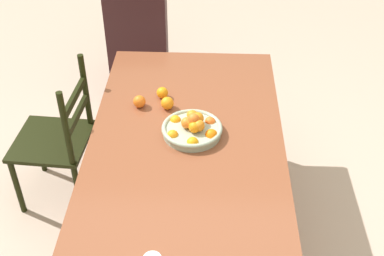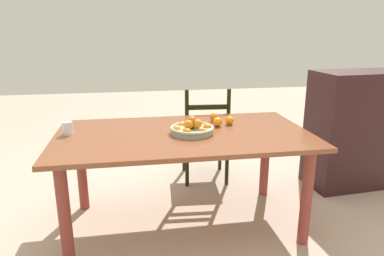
{
  "view_description": "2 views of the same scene",
  "coord_description": "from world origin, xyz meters",
  "px_view_note": "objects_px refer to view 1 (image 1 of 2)",
  "views": [
    {
      "loc": [
        -2.01,
        -0.11,
        2.41
      ],
      "look_at": [
        0.06,
        -0.03,
        0.78
      ],
      "focal_mm": 47.26,
      "sensor_mm": 36.0,
      "label": 1
    },
    {
      "loc": [
        -0.35,
        -2.41,
        1.48
      ],
      "look_at": [
        0.06,
        -0.03,
        0.78
      ],
      "focal_mm": 32.85,
      "sensor_mm": 36.0,
      "label": 2
    }
  ],
  "objects_px": {
    "chair_near_window": "(58,141)",
    "cabinet": "(139,24)",
    "dining_table": "(186,155)",
    "fruit_bowl": "(193,128)",
    "orange_loose_0": "(167,103)",
    "orange_loose_2": "(162,93)",
    "orange_loose_1": "(139,102)"
  },
  "relations": [
    {
      "from": "chair_near_window",
      "to": "cabinet",
      "type": "height_order",
      "value": "cabinet"
    },
    {
      "from": "dining_table",
      "to": "orange_loose_2",
      "type": "distance_m",
      "value": 0.44
    },
    {
      "from": "cabinet",
      "to": "orange_loose_0",
      "type": "bearing_deg",
      "value": -170.43
    },
    {
      "from": "orange_loose_2",
      "to": "fruit_bowl",
      "type": "bearing_deg",
      "value": -150.41
    },
    {
      "from": "dining_table",
      "to": "orange_loose_1",
      "type": "distance_m",
      "value": 0.43
    },
    {
      "from": "chair_near_window",
      "to": "orange_loose_1",
      "type": "height_order",
      "value": "chair_near_window"
    },
    {
      "from": "fruit_bowl",
      "to": "orange_loose_2",
      "type": "distance_m",
      "value": 0.38
    },
    {
      "from": "fruit_bowl",
      "to": "orange_loose_1",
      "type": "bearing_deg",
      "value": 52.75
    },
    {
      "from": "dining_table",
      "to": "cabinet",
      "type": "distance_m",
      "value": 1.75
    },
    {
      "from": "dining_table",
      "to": "cabinet",
      "type": "bearing_deg",
      "value": 15.43
    },
    {
      "from": "orange_loose_0",
      "to": "chair_near_window",
      "type": "bearing_deg",
      "value": 85.84
    },
    {
      "from": "chair_near_window",
      "to": "orange_loose_2",
      "type": "distance_m",
      "value": 0.73
    },
    {
      "from": "fruit_bowl",
      "to": "orange_loose_2",
      "type": "relative_size",
      "value": 4.81
    },
    {
      "from": "dining_table",
      "to": "fruit_bowl",
      "type": "bearing_deg",
      "value": -27.27
    },
    {
      "from": "chair_near_window",
      "to": "fruit_bowl",
      "type": "height_order",
      "value": "chair_near_window"
    },
    {
      "from": "orange_loose_0",
      "to": "orange_loose_2",
      "type": "height_order",
      "value": "orange_loose_0"
    },
    {
      "from": "dining_table",
      "to": "orange_loose_1",
      "type": "relative_size",
      "value": 25.88
    },
    {
      "from": "fruit_bowl",
      "to": "orange_loose_2",
      "type": "xyz_separation_m",
      "value": [
        0.33,
        0.19,
        -0.01
      ]
    },
    {
      "from": "chair_near_window",
      "to": "orange_loose_2",
      "type": "height_order",
      "value": "chair_near_window"
    },
    {
      "from": "orange_loose_0",
      "to": "cabinet",
      "type": "bearing_deg",
      "value": 13.84
    },
    {
      "from": "fruit_bowl",
      "to": "orange_loose_1",
      "type": "relative_size",
      "value": 4.53
    },
    {
      "from": "dining_table",
      "to": "orange_loose_0",
      "type": "bearing_deg",
      "value": 22.94
    },
    {
      "from": "orange_loose_0",
      "to": "fruit_bowl",
      "type": "bearing_deg",
      "value": -146.15
    },
    {
      "from": "orange_loose_2",
      "to": "orange_loose_0",
      "type": "bearing_deg",
      "value": -160.69
    },
    {
      "from": "dining_table",
      "to": "chair_near_window",
      "type": "distance_m",
      "value": 0.89
    },
    {
      "from": "chair_near_window",
      "to": "orange_loose_0",
      "type": "height_order",
      "value": "chair_near_window"
    },
    {
      "from": "cabinet",
      "to": "dining_table",
      "type": "bearing_deg",
      "value": -168.84
    },
    {
      "from": "chair_near_window",
      "to": "orange_loose_0",
      "type": "distance_m",
      "value": 0.76
    },
    {
      "from": "cabinet",
      "to": "fruit_bowl",
      "type": "xyz_separation_m",
      "value": [
        -1.63,
        -0.5,
        0.23
      ]
    },
    {
      "from": "dining_table",
      "to": "orange_loose_1",
      "type": "height_order",
      "value": "orange_loose_1"
    },
    {
      "from": "cabinet",
      "to": "fruit_bowl",
      "type": "distance_m",
      "value": 1.72
    },
    {
      "from": "cabinet",
      "to": "orange_loose_1",
      "type": "height_order",
      "value": "cabinet"
    }
  ]
}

